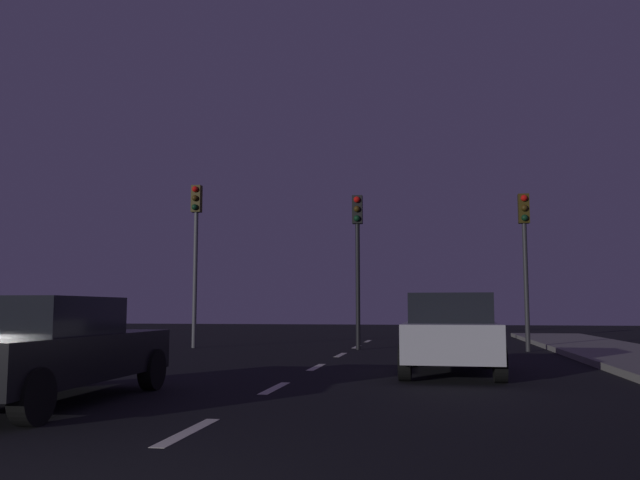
# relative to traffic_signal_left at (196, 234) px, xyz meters

# --- Properties ---
(ground_plane) EXTENTS (80.00, 80.00, 0.00)m
(ground_plane) POSITION_rel_traffic_signal_left_xyz_m (5.15, -9.34, -3.72)
(ground_plane) COLOR black
(lane_stripe_second) EXTENTS (0.16, 1.60, 0.01)m
(lane_stripe_second) POSITION_rel_traffic_signal_left_xyz_m (5.15, -13.74, -3.72)
(lane_stripe_second) COLOR silver
(lane_stripe_second) RESTS_ON ground_plane
(lane_stripe_third) EXTENTS (0.16, 1.60, 0.01)m
(lane_stripe_third) POSITION_rel_traffic_signal_left_xyz_m (5.15, -9.94, -3.72)
(lane_stripe_third) COLOR silver
(lane_stripe_third) RESTS_ON ground_plane
(lane_stripe_fourth) EXTENTS (0.16, 1.60, 0.01)m
(lane_stripe_fourth) POSITION_rel_traffic_signal_left_xyz_m (5.15, -6.14, -3.72)
(lane_stripe_fourth) COLOR silver
(lane_stripe_fourth) RESTS_ON ground_plane
(lane_stripe_fifth) EXTENTS (0.16, 1.60, 0.01)m
(lane_stripe_fifth) POSITION_rel_traffic_signal_left_xyz_m (5.15, -2.34, -3.72)
(lane_stripe_fifth) COLOR silver
(lane_stripe_fifth) RESTS_ON ground_plane
(lane_stripe_sixth) EXTENTS (0.16, 1.60, 0.01)m
(lane_stripe_sixth) POSITION_rel_traffic_signal_left_xyz_m (5.15, 1.46, -3.72)
(lane_stripe_sixth) COLOR silver
(lane_stripe_sixth) RESTS_ON ground_plane
(lane_stripe_seventh) EXTENTS (0.16, 1.60, 0.01)m
(lane_stripe_seventh) POSITION_rel_traffic_signal_left_xyz_m (5.15, 5.26, -3.72)
(lane_stripe_seventh) COLOR silver
(lane_stripe_seventh) RESTS_ON ground_plane
(traffic_signal_left) EXTENTS (0.32, 0.38, 5.35)m
(traffic_signal_left) POSITION_rel_traffic_signal_left_xyz_m (0.00, 0.00, 0.00)
(traffic_signal_left) COLOR #4C4C51
(traffic_signal_left) RESTS_ON ground_plane
(traffic_signal_center) EXTENTS (0.32, 0.38, 4.85)m
(traffic_signal_center) POSITION_rel_traffic_signal_left_xyz_m (5.38, -0.00, -0.32)
(traffic_signal_center) COLOR black
(traffic_signal_center) RESTS_ON ground_plane
(traffic_signal_right) EXTENTS (0.32, 0.38, 4.75)m
(traffic_signal_right) POSITION_rel_traffic_signal_left_xyz_m (10.46, -0.00, -0.39)
(traffic_signal_right) COLOR #2D2D30
(traffic_signal_right) RESTS_ON ground_plane
(car_stopped_ahead) EXTENTS (1.90, 4.03, 1.57)m
(car_stopped_ahead) POSITION_rel_traffic_signal_left_xyz_m (8.02, -7.12, -2.93)
(car_stopped_ahead) COLOR silver
(car_stopped_ahead) RESTS_ON ground_plane
(car_adjacent_lane) EXTENTS (1.99, 4.38, 1.44)m
(car_adjacent_lane) POSITION_rel_traffic_signal_left_xyz_m (2.46, -12.18, -2.98)
(car_adjacent_lane) COLOR black
(car_adjacent_lane) RESTS_ON ground_plane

